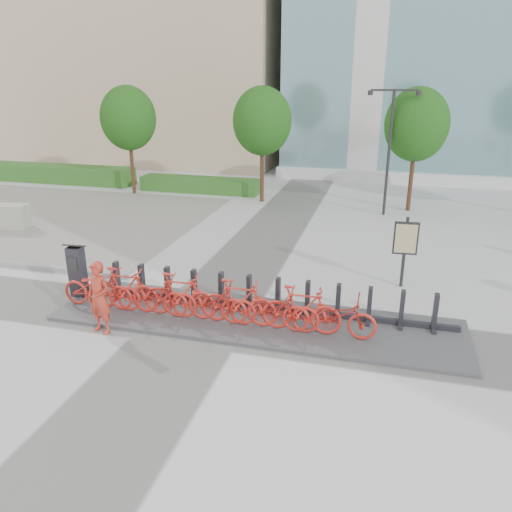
% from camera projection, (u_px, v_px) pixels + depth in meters
% --- Properties ---
extents(ground, '(120.00, 120.00, 0.00)m').
position_uv_depth(ground, '(199.00, 321.00, 11.81)').
color(ground, silver).
extents(gravel_patch, '(14.00, 14.00, 0.00)m').
position_uv_depth(gravel_patch, '(33.00, 216.00, 20.58)').
color(gravel_patch, slate).
rests_on(gravel_patch, ground).
extents(hedge_a, '(10.00, 1.40, 0.90)m').
position_uv_depth(hedge_a, '(48.00, 173.00, 27.30)').
color(hedge_a, '#225A15').
rests_on(hedge_a, ground).
extents(hedge_b, '(6.00, 1.20, 0.70)m').
position_uv_depth(hedge_b, '(200.00, 185.00, 24.90)').
color(hedge_b, '#225A15').
rests_on(hedge_b, ground).
extents(tree_0, '(2.60, 2.60, 5.10)m').
position_uv_depth(tree_0, '(128.00, 118.00, 23.43)').
color(tree_0, '#37241A').
rests_on(tree_0, ground).
extents(tree_1, '(2.60, 2.60, 5.10)m').
position_uv_depth(tree_1, '(262.00, 121.00, 21.86)').
color(tree_1, '#37241A').
rests_on(tree_1, ground).
extents(tree_2, '(2.60, 2.60, 5.10)m').
position_uv_depth(tree_2, '(417.00, 125.00, 20.30)').
color(tree_2, '#37241A').
rests_on(tree_2, ground).
extents(streetlamp, '(2.00, 0.20, 5.00)m').
position_uv_depth(streetlamp, '(390.00, 138.00, 19.79)').
color(streetlamp, black).
rests_on(streetlamp, ground).
extents(dock_pad, '(9.60, 2.40, 0.08)m').
position_uv_depth(dock_pad, '(255.00, 320.00, 11.76)').
color(dock_pad, '#4B4B4E').
rests_on(dock_pad, ground).
extents(dock_rail_posts, '(8.02, 0.50, 0.85)m').
position_uv_depth(dock_rail_posts, '(263.00, 294.00, 12.02)').
color(dock_rail_posts, '#242329').
rests_on(dock_rail_posts, dock_pad).
extents(bike_0, '(1.86, 0.65, 0.98)m').
position_uv_depth(bike_0, '(98.00, 288.00, 12.20)').
color(bike_0, red).
rests_on(bike_0, dock_pad).
extents(bike_1, '(1.81, 0.51, 1.09)m').
position_uv_depth(bike_1, '(124.00, 289.00, 12.01)').
color(bike_1, red).
rests_on(bike_1, dock_pad).
extents(bike_2, '(1.86, 0.65, 0.98)m').
position_uv_depth(bike_2, '(152.00, 294.00, 11.85)').
color(bike_2, red).
rests_on(bike_2, dock_pad).
extents(bike_3, '(1.81, 0.51, 1.09)m').
position_uv_depth(bike_3, '(180.00, 296.00, 11.66)').
color(bike_3, red).
rests_on(bike_3, dock_pad).
extents(bike_4, '(1.86, 0.65, 0.98)m').
position_uv_depth(bike_4, '(209.00, 301.00, 11.51)').
color(bike_4, red).
rests_on(bike_4, dock_pad).
extents(bike_5, '(1.81, 0.51, 1.09)m').
position_uv_depth(bike_5, '(239.00, 302.00, 11.32)').
color(bike_5, red).
rests_on(bike_5, dock_pad).
extents(bike_6, '(1.86, 0.65, 0.98)m').
position_uv_depth(bike_6, '(269.00, 308.00, 11.16)').
color(bike_6, red).
rests_on(bike_6, dock_pad).
extents(bike_7, '(1.81, 0.51, 1.09)m').
position_uv_depth(bike_7, '(301.00, 309.00, 10.97)').
color(bike_7, red).
rests_on(bike_7, dock_pad).
extents(bike_8, '(1.86, 0.65, 0.98)m').
position_uv_depth(bike_8, '(334.00, 315.00, 10.81)').
color(bike_8, red).
rests_on(bike_8, dock_pad).
extents(kiosk, '(0.47, 0.41, 1.45)m').
position_uv_depth(kiosk, '(77.00, 270.00, 12.77)').
color(kiosk, '#242329').
rests_on(kiosk, dock_pad).
extents(worker_red, '(0.69, 0.54, 1.68)m').
position_uv_depth(worker_red, '(99.00, 298.00, 11.03)').
color(worker_red, '#BA3423').
rests_on(worker_red, ground).
extents(map_sign, '(0.65, 0.15, 1.97)m').
position_uv_depth(map_sign, '(405.00, 241.00, 13.31)').
color(map_sign, black).
rests_on(map_sign, ground).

